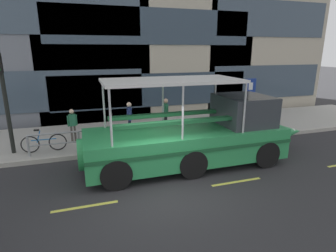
# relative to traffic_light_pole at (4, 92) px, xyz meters

# --- Properties ---
(ground_plane) EXTENTS (120.00, 120.00, 0.00)m
(ground_plane) POSITION_rel_traffic_light_pole_xyz_m (5.04, -4.05, -2.67)
(ground_plane) COLOR #2B2B2D
(sidewalk) EXTENTS (32.00, 4.80, 0.18)m
(sidewalk) POSITION_rel_traffic_light_pole_xyz_m (5.04, 1.55, -2.58)
(sidewalk) COLOR #A8A59E
(sidewalk) RESTS_ON ground_plane
(curb_edge) EXTENTS (32.00, 0.18, 0.18)m
(curb_edge) POSITION_rel_traffic_light_pole_xyz_m (5.04, -0.94, -2.58)
(curb_edge) COLOR #B2ADA3
(curb_edge) RESTS_ON ground_plane
(lane_centreline) EXTENTS (25.80, 0.12, 0.01)m
(lane_centreline) POSITION_rel_traffic_light_pole_xyz_m (5.04, -4.64, -2.67)
(lane_centreline) COLOR #DBD64C
(lane_centreline) RESTS_ON ground_plane
(curb_guardrail) EXTENTS (11.31, 0.09, 0.89)m
(curb_guardrail) POSITION_rel_traffic_light_pole_xyz_m (6.28, -0.60, -1.90)
(curb_guardrail) COLOR gray
(curb_guardrail) RESTS_ON sidewalk
(traffic_light_pole) EXTENTS (0.24, 0.46, 4.12)m
(traffic_light_pole) POSITION_rel_traffic_light_pole_xyz_m (0.00, 0.00, 0.00)
(traffic_light_pole) COLOR black
(traffic_light_pole) RESTS_ON sidewalk
(parking_sign) EXTENTS (0.60, 0.12, 2.66)m
(parking_sign) POSITION_rel_traffic_light_pole_xyz_m (10.92, 0.04, -0.69)
(parking_sign) COLOR #4C4F54
(parking_sign) RESTS_ON sidewalk
(leaned_bicycle) EXTENTS (1.74, 0.46, 0.96)m
(leaned_bicycle) POSITION_rel_traffic_light_pole_xyz_m (1.19, -0.16, -2.12)
(leaned_bicycle) COLOR black
(leaned_bicycle) RESTS_ON sidewalk
(duck_tour_boat) EXTENTS (9.14, 2.55, 3.24)m
(duck_tour_boat) POSITION_rel_traffic_light_pole_xyz_m (6.89, -2.78, -1.60)
(duck_tour_boat) COLOR #2D9351
(duck_tour_boat) RESTS_ON ground_plane
(pedestrian_near_bow) EXTENTS (0.43, 0.26, 1.58)m
(pedestrian_near_bow) POSITION_rel_traffic_light_pole_xyz_m (10.23, 0.68, -1.54)
(pedestrian_near_bow) COLOR #47423D
(pedestrian_near_bow) RESTS_ON sidewalk
(pedestrian_mid_left) EXTENTS (0.24, 0.50, 1.75)m
(pedestrian_mid_left) POSITION_rel_traffic_light_pole_xyz_m (6.70, 0.82, -1.44)
(pedestrian_mid_left) COLOR black
(pedestrian_mid_left) RESTS_ON sidewalk
(pedestrian_mid_right) EXTENTS (0.23, 0.49, 1.68)m
(pedestrian_mid_right) POSITION_rel_traffic_light_pole_xyz_m (4.88, 0.74, -1.48)
(pedestrian_mid_right) COLOR #1E2338
(pedestrian_mid_right) RESTS_ON sidewalk
(pedestrian_near_stern) EXTENTS (0.42, 0.23, 1.50)m
(pedestrian_near_stern) POSITION_rel_traffic_light_pole_xyz_m (2.32, 0.79, -1.59)
(pedestrian_near_stern) COLOR #47423D
(pedestrian_near_stern) RESTS_ON sidewalk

